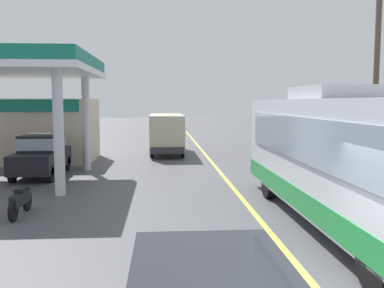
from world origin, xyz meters
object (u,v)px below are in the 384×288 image
(minibus_opposing_lane, at_px, (167,130))
(car_at_pump, at_px, (42,153))
(coach_bus_main, at_px, (344,161))
(motorcycle_parked_forecourt, at_px, (20,200))
(pedestrian_near_pump, at_px, (59,151))

(minibus_opposing_lane, bearing_deg, car_at_pump, -126.10)
(coach_bus_main, bearing_deg, car_at_pump, 140.26)
(motorcycle_parked_forecourt, distance_m, pedestrian_near_pump, 8.20)
(pedestrian_near_pump, bearing_deg, car_at_pump, -103.48)
(car_at_pump, relative_size, motorcycle_parked_forecourt, 2.33)
(coach_bus_main, bearing_deg, motorcycle_parked_forecourt, 169.34)
(minibus_opposing_lane, xyz_separation_m, pedestrian_near_pump, (-5.20, -6.12, -0.54))
(minibus_opposing_lane, bearing_deg, motorcycle_parked_forecourt, -107.03)
(car_at_pump, bearing_deg, motorcycle_parked_forecourt, -79.77)
(coach_bus_main, bearing_deg, pedestrian_near_pump, 134.43)
(car_at_pump, bearing_deg, minibus_opposing_lane, 53.90)
(minibus_opposing_lane, distance_m, motorcycle_parked_forecourt, 14.96)
(minibus_opposing_lane, relative_size, pedestrian_near_pump, 3.69)
(car_at_pump, bearing_deg, coach_bus_main, -39.74)
(coach_bus_main, height_order, minibus_opposing_lane, coach_bus_main)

